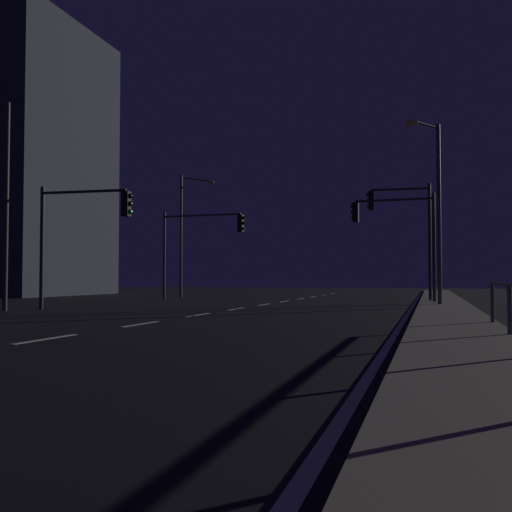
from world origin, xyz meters
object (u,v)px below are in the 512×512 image
Objects in this scene: street_lamp_median at (434,195)px; street_lamp_far_end at (187,224)px; traffic_light_near_right at (403,219)px; traffic_light_far_left at (200,236)px; traffic_light_far_center at (396,226)px; traffic_light_overhead_east at (82,222)px.

street_lamp_far_end reaches higher than street_lamp_median.
traffic_light_near_right reaches higher than traffic_light_far_left.
traffic_light_far_center is at bearing -26.33° from street_lamp_far_end.
traffic_light_near_right reaches higher than traffic_light_far_center.
traffic_light_far_left is at bearing 156.26° from street_lamp_median.
traffic_light_overhead_east is at bearing -156.59° from street_lamp_median.
traffic_light_near_right reaches higher than traffic_light_overhead_east.
traffic_light_far_left is (-11.21, 1.18, -0.51)m from traffic_light_near_right.
traffic_light_near_right is 11.29m from traffic_light_far_left.
traffic_light_near_right is 0.73× the size of street_lamp_far_end.
street_lamp_far_end is (-13.55, 6.71, 1.02)m from traffic_light_far_center.
traffic_light_far_center is 0.67× the size of street_lamp_median.
street_lamp_median reaches higher than traffic_light_near_right.
traffic_light_near_right is 0.76× the size of street_lamp_median.
street_lamp_far_end is (-13.85, 5.43, 0.61)m from traffic_light_near_right.
street_lamp_median is (12.65, -5.57, 1.08)m from traffic_light_far_left.
traffic_light_near_right is 15.36m from traffic_light_overhead_east.
traffic_light_overhead_east is at bearing -142.28° from traffic_light_far_center.
traffic_light_overhead_east is 14.28m from street_lamp_median.
traffic_light_far_center is at bearing 37.72° from traffic_light_overhead_east.
traffic_light_near_right is 1.13× the size of traffic_light_far_left.
traffic_light_overhead_east is at bearing -139.17° from traffic_light_near_right.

